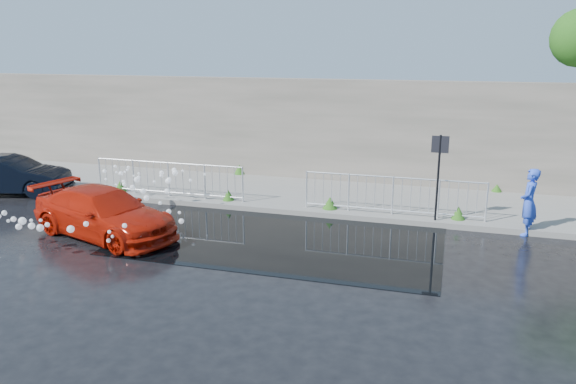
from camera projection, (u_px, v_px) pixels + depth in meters
name	position (u px, v px, depth m)	size (l,w,h in m)	color
ground	(251.00, 248.00, 13.63)	(90.00, 90.00, 0.00)	black
pavement	(304.00, 194.00, 18.25)	(30.00, 4.00, 0.15)	slate
curb	(287.00, 211.00, 16.39)	(30.00, 0.25, 0.16)	slate
retaining_wall	(321.00, 129.00, 19.82)	(30.00, 0.60, 3.50)	#58534A
puddle	(283.00, 237.00, 14.42)	(8.00, 5.00, 0.01)	black
sign_post	(439.00, 164.00, 14.91)	(0.45, 0.06, 2.50)	black
railing_left	(168.00, 178.00, 17.66)	(5.05, 0.05, 1.10)	silver
railing_right	(393.00, 194.00, 15.72)	(5.05, 0.05, 1.10)	silver
weeds	(289.00, 191.00, 17.74)	(12.17, 3.93, 0.36)	#235015
water_spray	(118.00, 200.00, 15.31)	(3.56, 5.53, 1.12)	white
red_car	(104.00, 213.00, 14.36)	(1.73, 4.26, 1.24)	#A51606
dark_car	(10.00, 175.00, 18.48)	(1.33, 3.81, 1.26)	black
person	(529.00, 202.00, 14.40)	(0.64, 0.42, 1.76)	blue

